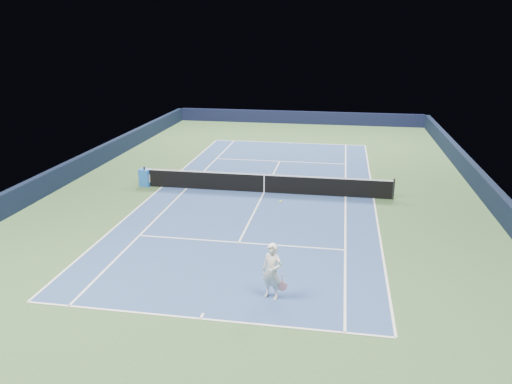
# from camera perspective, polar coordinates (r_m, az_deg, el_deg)

# --- Properties ---
(ground) EXTENTS (40.00, 40.00, 0.00)m
(ground) POSITION_cam_1_polar(r_m,az_deg,el_deg) (25.53, 0.93, -0.06)
(ground) COLOR #37562E
(ground) RESTS_ON ground
(wall_far) EXTENTS (22.00, 0.35, 1.10)m
(wall_far) POSITION_cam_1_polar(r_m,az_deg,el_deg) (44.57, 4.92, 8.48)
(wall_far) COLOR black
(wall_far) RESTS_ON ground
(wall_right) EXTENTS (0.35, 40.00, 1.10)m
(wall_right) POSITION_cam_1_polar(r_m,az_deg,el_deg) (26.08, 25.15, -0.16)
(wall_right) COLOR black
(wall_right) RESTS_ON ground
(wall_left) EXTENTS (0.35, 40.00, 1.10)m
(wall_left) POSITION_cam_1_polar(r_m,az_deg,el_deg) (28.99, -20.72, 2.11)
(wall_left) COLOR black
(wall_left) RESTS_ON ground
(court_surface) EXTENTS (10.97, 23.77, 0.01)m
(court_surface) POSITION_cam_1_polar(r_m,az_deg,el_deg) (25.53, 0.93, -0.05)
(court_surface) COLOR navy
(court_surface) RESTS_ON ground
(baseline_far) EXTENTS (10.97, 0.08, 0.00)m
(baseline_far) POSITION_cam_1_polar(r_m,az_deg,el_deg) (36.91, 3.80, 5.64)
(baseline_far) COLOR white
(baseline_far) RESTS_ON ground
(baseline_near) EXTENTS (10.97, 0.08, 0.00)m
(baseline_near) POSITION_cam_1_polar(r_m,az_deg,el_deg) (14.93, -6.36, -14.19)
(baseline_near) COLOR white
(baseline_near) RESTS_ON ground
(sideline_doubles_right) EXTENTS (0.08, 23.77, 0.00)m
(sideline_doubles_right) POSITION_cam_1_polar(r_m,az_deg,el_deg) (25.31, 13.29, -0.69)
(sideline_doubles_right) COLOR white
(sideline_doubles_right) RESTS_ON ground
(sideline_doubles_left) EXTENTS (0.08, 23.77, 0.00)m
(sideline_doubles_left) POSITION_cam_1_polar(r_m,az_deg,el_deg) (26.87, -10.70, 0.58)
(sideline_doubles_left) COLOR white
(sideline_doubles_left) RESTS_ON ground
(sideline_singles_right) EXTENTS (0.08, 23.77, 0.00)m
(sideline_singles_right) POSITION_cam_1_polar(r_m,az_deg,el_deg) (25.26, 10.19, -0.53)
(sideline_singles_right) COLOR white
(sideline_singles_right) RESTS_ON ground
(sideline_singles_left) EXTENTS (0.08, 23.77, 0.00)m
(sideline_singles_left) POSITION_cam_1_polar(r_m,az_deg,el_deg) (26.44, -7.92, 0.44)
(sideline_singles_left) COLOR white
(sideline_singles_left) RESTS_ON ground
(service_line_far) EXTENTS (8.23, 0.08, 0.00)m
(service_line_far) POSITION_cam_1_polar(r_m,az_deg,el_deg) (31.61, 2.73, 3.53)
(service_line_far) COLOR white
(service_line_far) RESTS_ON ground
(service_line_near) EXTENTS (8.23, 0.08, 0.00)m
(service_line_near) POSITION_cam_1_polar(r_m,az_deg,el_deg) (19.64, -1.97, -5.78)
(service_line_near) COLOR white
(service_line_near) RESTS_ON ground
(center_service_line) EXTENTS (0.08, 12.80, 0.00)m
(center_service_line) POSITION_cam_1_polar(r_m,az_deg,el_deg) (25.52, 0.93, -0.04)
(center_service_line) COLOR white
(center_service_line) RESTS_ON ground
(center_mark_far) EXTENTS (0.08, 0.30, 0.00)m
(center_mark_far) POSITION_cam_1_polar(r_m,az_deg,el_deg) (36.76, 3.77, 5.59)
(center_mark_far) COLOR white
(center_mark_far) RESTS_ON ground
(center_mark_near) EXTENTS (0.08, 0.30, 0.00)m
(center_mark_near) POSITION_cam_1_polar(r_m,az_deg,el_deg) (15.06, -6.20, -13.89)
(center_mark_near) COLOR white
(center_mark_near) RESTS_ON ground
(tennis_net) EXTENTS (12.90, 0.10, 1.07)m
(tennis_net) POSITION_cam_1_polar(r_m,az_deg,el_deg) (25.37, 0.94, 1.03)
(tennis_net) COLOR black
(tennis_net) RESTS_ON ground
(sponsor_cube) EXTENTS (0.63, 0.59, 0.92)m
(sponsor_cube) POSITION_cam_1_polar(r_m,az_deg,el_deg) (27.14, -12.50, 1.63)
(sponsor_cube) COLOR blue
(sponsor_cube) RESTS_ON ground
(tennis_player) EXTENTS (0.87, 1.36, 2.87)m
(tennis_player) POSITION_cam_1_polar(r_m,az_deg,el_deg) (15.45, 1.86, -9.06)
(tennis_player) COLOR white
(tennis_player) RESTS_ON ground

